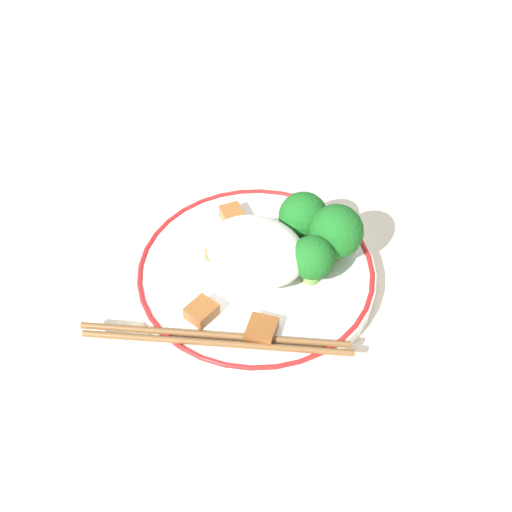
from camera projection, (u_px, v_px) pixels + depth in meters
ground_plane at (256, 282)px, 0.68m from camera, size 3.00×3.00×0.00m
plate at (256, 275)px, 0.67m from camera, size 0.23×0.23×0.02m
rice_mound at (251, 253)px, 0.65m from camera, size 0.09×0.08×0.05m
broccoli_back_left at (312, 259)px, 0.64m from camera, size 0.04×0.04×0.05m
broccoli_back_center at (336, 232)px, 0.66m from camera, size 0.05×0.05×0.06m
broccoli_back_right at (303, 217)px, 0.68m from camera, size 0.05×0.05×0.05m
meat_near_front at (262, 330)px, 0.62m from camera, size 0.03×0.03×0.01m
meat_near_left at (235, 220)px, 0.71m from camera, size 0.04×0.04×0.01m
meat_near_right at (201, 312)px, 0.63m from camera, size 0.03×0.03×0.01m
meat_near_back at (221, 248)px, 0.68m from camera, size 0.03×0.03×0.01m
chopsticks at (218, 340)px, 0.61m from camera, size 0.23×0.09×0.01m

